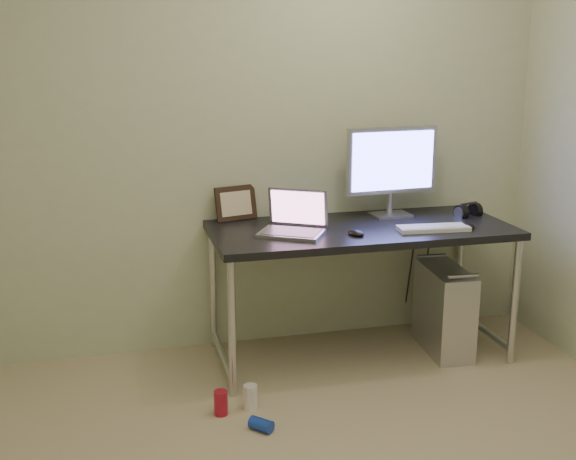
{
  "coord_description": "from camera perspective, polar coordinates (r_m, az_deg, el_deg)",
  "views": [
    {
      "loc": [
        -0.73,
        -2.18,
        1.71
      ],
      "look_at": [
        0.09,
        1.04,
        0.85
      ],
      "focal_mm": 45.0,
      "sensor_mm": 36.0,
      "label": 1
    }
  ],
  "objects": [
    {
      "name": "headphones",
      "position": [
        4.27,
        14.06,
        1.43
      ],
      "size": [
        0.17,
        0.1,
        0.1
      ],
      "rotation": [
        0.0,
        0.0,
        0.29
      ],
      "color": "black",
      "rests_on": "desk"
    },
    {
      "name": "desk",
      "position": [
        3.95,
        5.78,
        -0.8
      ],
      "size": [
        1.63,
        0.71,
        0.75
      ],
      "color": "black",
      "rests_on": "ground"
    },
    {
      "name": "picture_frame",
      "position": [
        4.05,
        -4.15,
        2.14
      ],
      "size": [
        0.25,
        0.13,
        0.2
      ],
      "primitive_type": "cube",
      "rotation": [
        -0.21,
        0.0,
        0.27
      ],
      "color": "black",
      "rests_on": "desk"
    },
    {
      "name": "tower_computer",
      "position": [
        4.22,
        12.23,
        -6.17
      ],
      "size": [
        0.24,
        0.48,
        0.52
      ],
      "rotation": [
        0.0,
        0.0,
        -0.07
      ],
      "color": "silver",
      "rests_on": "ground"
    },
    {
      "name": "can_white",
      "position": [
        3.57,
        -2.98,
        -13.04
      ],
      "size": [
        0.07,
        0.07,
        0.12
      ],
      "primitive_type": "cylinder",
      "rotation": [
        0.0,
        0.0,
        0.03
      ],
      "color": "white",
      "rests_on": "ground"
    },
    {
      "name": "keyboard",
      "position": [
        3.91,
        11.41,
        0.14
      ],
      "size": [
        0.39,
        0.16,
        0.02
      ],
      "primitive_type": "cube",
      "rotation": [
        0.0,
        0.0,
        -0.09
      ],
      "color": "white",
      "rests_on": "desk"
    },
    {
      "name": "can_blue",
      "position": [
        3.4,
        -2.13,
        -15.11
      ],
      "size": [
        0.12,
        0.12,
        0.06
      ],
      "primitive_type": "cylinder",
      "rotation": [
        1.57,
        0.0,
        0.77
      ],
      "color": "#1A3DBE",
      "rests_on": "ground"
    },
    {
      "name": "cable_b",
      "position": [
        4.49,
        10.84,
        -3.03
      ],
      "size": [
        0.02,
        0.11,
        0.71
      ],
      "primitive_type": "cylinder",
      "rotation": [
        0.14,
        0.0,
        0.09
      ],
      "color": "black",
      "rests_on": "ground"
    },
    {
      "name": "wall_back",
      "position": [
        4.03,
        -3.77,
        7.89
      ],
      "size": [
        3.5,
        0.02,
        2.5
      ],
      "primitive_type": "cube",
      "color": "beige",
      "rests_on": "ground"
    },
    {
      "name": "mouse_right",
      "position": [
        4.01,
        13.96,
        0.48
      ],
      "size": [
        0.08,
        0.12,
        0.04
      ],
      "primitive_type": "ellipsoid",
      "rotation": [
        0.0,
        0.0,
        -0.08
      ],
      "color": "black",
      "rests_on": "desk"
    },
    {
      "name": "laptop",
      "position": [
        3.77,
        0.47,
        0.55
      ],
      "size": [
        0.41,
        0.39,
        0.22
      ],
      "rotation": [
        0.0,
        0.0,
        -0.54
      ],
      "color": "#A7A8AF",
      "rests_on": "desk"
    },
    {
      "name": "can_red",
      "position": [
        3.53,
        -5.33,
        -13.44
      ],
      "size": [
        0.07,
        0.07,
        0.12
      ],
      "primitive_type": "cylinder",
      "rotation": [
        0.0,
        0.0,
        0.14
      ],
      "color": "#B31730",
      "rests_on": "ground"
    },
    {
      "name": "monitor",
      "position": [
        4.14,
        8.21,
        5.14
      ],
      "size": [
        0.55,
        0.17,
        0.51
      ],
      "rotation": [
        0.0,
        0.0,
        0.07
      ],
      "color": "#A7A8AF",
      "rests_on": "desk"
    },
    {
      "name": "webcam",
      "position": [
        4.03,
        -1.17,
        2.06
      ],
      "size": [
        0.05,
        0.04,
        0.13
      ],
      "rotation": [
        0.0,
        0.0,
        0.26
      ],
      "color": "silver",
      "rests_on": "desk"
    },
    {
      "name": "mouse_left",
      "position": [
        3.75,
        5.4,
        -0.15
      ],
      "size": [
        0.09,
        0.12,
        0.04
      ],
      "primitive_type": "ellipsoid",
      "rotation": [
        0.0,
        0.0,
        0.28
      ],
      "color": "black",
      "rests_on": "desk"
    },
    {
      "name": "cable_a",
      "position": [
        4.46,
        9.69,
        -2.8
      ],
      "size": [
        0.01,
        0.16,
        0.69
      ],
      "primitive_type": "cylinder",
      "rotation": [
        0.21,
        0.0,
        0.0
      ],
      "color": "black",
      "rests_on": "ground"
    }
  ]
}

